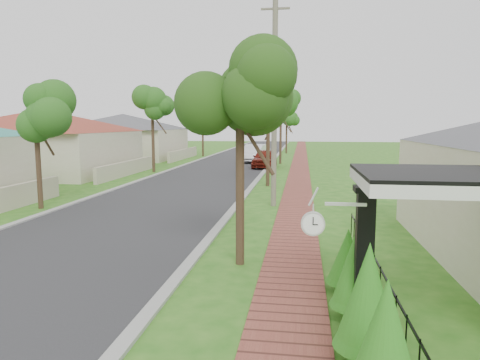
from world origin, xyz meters
The scene contains 16 objects.
ground centered at (0.00, 0.00, 0.00)m, with size 160.00×160.00×0.00m, color #296919.
road centered at (-3.00, 20.00, 0.00)m, with size 7.00×120.00×0.02m, color #28282B.
kerb_right centered at (0.65, 20.00, 0.00)m, with size 0.30×120.00×0.10m, color #9E9E99.
kerb_left centered at (-6.65, 20.00, 0.00)m, with size 0.30×120.00×0.10m, color #9E9E99.
sidewalk centered at (3.25, 20.00, 0.00)m, with size 1.50×120.00×0.03m, color brown.
porch_post centered at (4.55, -1.00, 1.12)m, with size 0.48×0.48×2.52m.
picket_fence centered at (4.90, 0.00, 0.53)m, with size 0.03×8.02×1.00m.
street_trees centered at (-2.87, 26.84, 4.54)m, with size 10.70×37.65×5.89m.
hedge_row centered at (4.45, -1.73, 0.85)m, with size 0.87×4.98×1.92m.
far_house_red centered at (-14.97, 20.00, 2.34)m, with size 15.56×15.56×4.60m.
far_house_grey centered at (-14.97, 34.00, 2.34)m, with size 15.56×15.56×4.60m.
parked_car_red centered at (0.40, 26.36, 0.75)m, with size 1.77×4.41×1.50m, color maroon.
parked_car_white centered at (-1.00, 31.49, 0.82)m, with size 1.74×5.00×1.65m, color white.
near_tree centered at (1.92, 2.04, 4.10)m, with size 2.01×2.01×5.15m.
utility_pole centered at (2.24, 10.00, 4.40)m, with size 1.20×0.24×8.69m.
station_clock centered at (3.69, -1.40, 1.95)m, with size 1.05×0.13×0.57m.
Camera 1 is at (3.45, -8.43, 3.56)m, focal length 32.00 mm.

